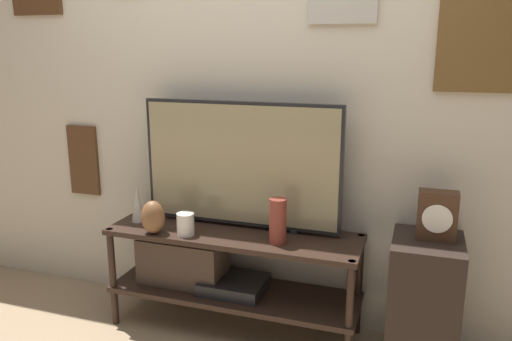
{
  "coord_description": "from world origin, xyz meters",
  "views": [
    {
      "loc": [
        0.97,
        -2.21,
        1.61
      ],
      "look_at": [
        0.14,
        0.25,
        0.97
      ],
      "focal_mm": 35.0,
      "sensor_mm": 36.0,
      "label": 1
    }
  ],
  "objects": [
    {
      "name": "wall_back",
      "position": [
        -0.0,
        0.51,
        1.36
      ],
      "size": [
        6.4,
        0.08,
        2.7
      ],
      "color": "beige",
      "rests_on": "ground_plane"
    },
    {
      "name": "media_console",
      "position": [
        -0.13,
        0.25,
        0.38
      ],
      "size": [
        1.44,
        0.43,
        0.6
      ],
      "color": "black",
      "rests_on": "ground_plane"
    },
    {
      "name": "television",
      "position": [
        0.01,
        0.35,
        0.97
      ],
      "size": [
        1.15,
        0.05,
        0.73
      ],
      "color": "black",
      "rests_on": "media_console"
    },
    {
      "name": "vase_slim_bronze",
      "position": [
        -0.6,
        0.24,
        0.71
      ],
      "size": [
        0.08,
        0.08,
        0.23
      ],
      "color": "beige",
      "rests_on": "media_console"
    },
    {
      "name": "vase_urn_stoneware",
      "position": [
        -0.41,
        0.09,
        0.69
      ],
      "size": [
        0.14,
        0.12,
        0.19
      ],
      "color": "brown",
      "rests_on": "media_console"
    },
    {
      "name": "candle_jar",
      "position": [
        -0.23,
        0.13,
        0.66
      ],
      "size": [
        0.1,
        0.1,
        0.12
      ],
      "color": "silver",
      "rests_on": "media_console"
    },
    {
      "name": "vase_tall_ceramic",
      "position": [
        0.28,
        0.18,
        0.72
      ],
      "size": [
        0.09,
        0.09,
        0.25
      ],
      "color": "brown",
      "rests_on": "media_console"
    },
    {
      "name": "side_table",
      "position": [
        1.04,
        0.26,
        0.34
      ],
      "size": [
        0.35,
        0.4,
        0.68
      ],
      "color": "black",
      "rests_on": "ground_plane"
    },
    {
      "name": "mantel_clock",
      "position": [
        1.07,
        0.29,
        0.8
      ],
      "size": [
        0.19,
        0.11,
        0.25
      ],
      "color": "#422819",
      "rests_on": "side_table"
    }
  ]
}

